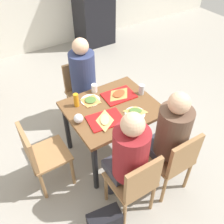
% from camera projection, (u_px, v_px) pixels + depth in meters
% --- Properties ---
extents(ground_plane, '(10.00, 10.00, 0.02)m').
position_uv_depth(ground_plane, '(112.00, 151.00, 3.27)').
color(ground_plane, '#9E998E').
extents(main_table, '(0.98, 0.82, 0.75)m').
position_uv_depth(main_table, '(112.00, 114.00, 2.84)').
color(main_table, brown).
rests_on(main_table, ground_plane).
extents(chair_near_left, '(0.40, 0.40, 0.87)m').
position_uv_depth(chair_near_left, '(135.00, 182.00, 2.32)').
color(chair_near_left, '#9E7247').
rests_on(chair_near_left, ground_plane).
extents(chair_near_right, '(0.40, 0.40, 0.87)m').
position_uv_depth(chair_near_right, '(175.00, 160.00, 2.52)').
color(chair_near_right, '#9E7247').
rests_on(chair_near_right, ground_plane).
extents(chair_far_side, '(0.40, 0.40, 0.87)m').
position_uv_depth(chair_far_side, '(81.00, 88.00, 3.43)').
color(chair_far_side, '#9E7247').
rests_on(chair_far_side, ground_plane).
extents(chair_left_end, '(0.40, 0.40, 0.87)m').
position_uv_depth(chair_left_end, '(40.00, 154.00, 2.57)').
color(chair_left_end, '#9E7247').
rests_on(chair_left_end, ground_plane).
extents(person_in_red, '(0.32, 0.42, 1.28)m').
position_uv_depth(person_in_red, '(128.00, 155.00, 2.25)').
color(person_in_red, '#383842').
rests_on(person_in_red, ground_plane).
extents(person_in_brown_jacket, '(0.32, 0.42, 1.28)m').
position_uv_depth(person_in_brown_jacket, '(169.00, 134.00, 2.44)').
color(person_in_brown_jacket, '#383842').
rests_on(person_in_brown_jacket, ground_plane).
extents(person_far_side, '(0.32, 0.42, 1.28)m').
position_uv_depth(person_far_side, '(84.00, 78.00, 3.17)').
color(person_far_side, '#383842').
rests_on(person_far_side, ground_plane).
extents(tray_red_near, '(0.39, 0.31, 0.02)m').
position_uv_depth(tray_red_near, '(105.00, 120.00, 2.60)').
color(tray_red_near, red).
rests_on(tray_red_near, main_table).
extents(tray_red_far, '(0.37, 0.28, 0.02)m').
position_uv_depth(tray_red_far, '(119.00, 95.00, 2.91)').
color(tray_red_far, red).
rests_on(tray_red_far, main_table).
extents(paper_plate_center, '(0.22, 0.22, 0.01)m').
position_uv_depth(paper_plate_center, '(90.00, 100.00, 2.85)').
color(paper_plate_center, white).
rests_on(paper_plate_center, main_table).
extents(paper_plate_near_edge, '(0.22, 0.22, 0.01)m').
position_uv_depth(paper_plate_near_edge, '(135.00, 113.00, 2.68)').
color(paper_plate_near_edge, white).
rests_on(paper_plate_near_edge, main_table).
extents(pizza_slice_a, '(0.24, 0.27, 0.02)m').
position_uv_depth(pizza_slice_a, '(105.00, 120.00, 2.58)').
color(pizza_slice_a, '#DBAD60').
rests_on(pizza_slice_a, tray_red_near).
extents(pizza_slice_b, '(0.28, 0.24, 0.02)m').
position_uv_depth(pizza_slice_b, '(119.00, 94.00, 2.90)').
color(pizza_slice_b, '#C68C47').
rests_on(pizza_slice_b, tray_red_far).
extents(pizza_slice_c, '(0.26, 0.26, 0.02)m').
position_uv_depth(pizza_slice_c, '(91.00, 100.00, 2.83)').
color(pizza_slice_c, '#C68C47').
rests_on(pizza_slice_c, paper_plate_center).
extents(pizza_slice_d, '(0.24, 0.22, 0.02)m').
position_uv_depth(pizza_slice_d, '(135.00, 111.00, 2.69)').
color(pizza_slice_d, tan).
rests_on(pizza_slice_d, paper_plate_near_edge).
extents(plastic_cup_a, '(0.07, 0.07, 0.10)m').
position_uv_depth(plastic_cup_a, '(94.00, 88.00, 2.94)').
color(plastic_cup_a, white).
rests_on(plastic_cup_a, main_table).
extents(plastic_cup_b, '(0.07, 0.07, 0.10)m').
position_uv_depth(plastic_cup_b, '(133.00, 121.00, 2.52)').
color(plastic_cup_b, white).
rests_on(plastic_cup_b, main_table).
extents(soda_can, '(0.07, 0.07, 0.12)m').
position_uv_depth(soda_can, '(141.00, 90.00, 2.91)').
color(soda_can, '#B7BCC6').
rests_on(soda_can, main_table).
extents(condiment_bottle, '(0.06, 0.06, 0.16)m').
position_uv_depth(condiment_bottle, '(76.00, 100.00, 2.73)').
color(condiment_bottle, orange).
rests_on(condiment_bottle, main_table).
extents(foil_bundle, '(0.10, 0.10, 0.10)m').
position_uv_depth(foil_bundle, '(79.00, 118.00, 2.55)').
color(foil_bundle, silver).
rests_on(foil_bundle, main_table).
extents(handbag, '(0.34, 0.20, 0.28)m').
position_uv_depth(handbag, '(105.00, 222.00, 2.42)').
color(handbag, black).
rests_on(handbag, ground_plane).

